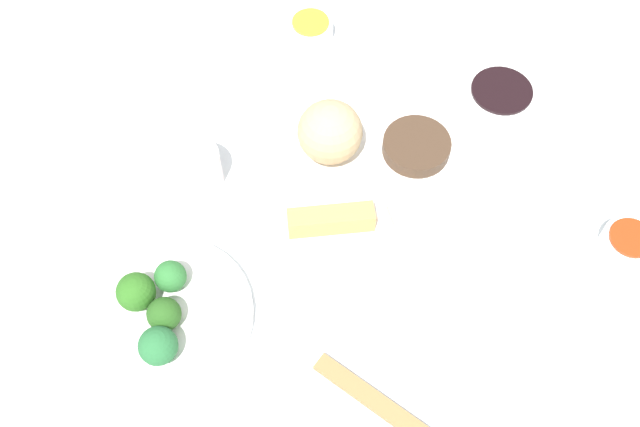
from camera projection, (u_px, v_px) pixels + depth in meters
tabletop at (392, 205)px, 0.92m from camera, size 2.20×2.20×0.02m
main_plate at (374, 191)px, 0.91m from camera, size 0.30×0.30×0.02m
rice_scoop at (330, 132)px, 0.89m from camera, size 0.08×0.08×0.08m
spring_roll at (331, 220)px, 0.86m from camera, size 0.03×0.10×0.03m
crab_rangoon_wonton at (423, 223)px, 0.87m from camera, size 0.08×0.08×0.01m
stir_fry_heap at (416, 146)px, 0.92m from camera, size 0.09×0.09×0.02m
broccoli_plate at (167, 316)px, 0.82m from camera, size 0.20×0.20×0.01m
broccoli_floret_0 at (164, 314)px, 0.80m from camera, size 0.04×0.04×0.04m
broccoli_floret_1 at (158, 346)px, 0.77m from camera, size 0.04×0.04×0.04m
broccoli_floret_2 at (170, 276)px, 0.82m from camera, size 0.04×0.04×0.04m
broccoli_floret_3 at (136, 292)px, 0.81m from camera, size 0.04×0.04×0.04m
soy_sauce_bowl at (499, 99)px, 0.97m from camera, size 0.10×0.10×0.03m
soy_sauce_bowl_liquid at (502, 91)px, 0.96m from camera, size 0.08×0.08×0.00m
sauce_ramekin_sweet_and_sour at (627, 244)px, 0.86m from camera, size 0.06×0.06×0.03m
sauce_ramekin_sweet_and_sour_liquid at (632, 238)px, 0.85m from camera, size 0.05×0.05×0.00m
sauce_ramekin_hot_mustard at (311, 30)px, 1.04m from camera, size 0.06×0.06×0.03m
sauce_ramekin_hot_mustard_liquid at (311, 22)px, 1.03m from camera, size 0.05×0.05×0.00m
teacup at (195, 168)px, 0.90m from camera, size 0.07×0.07×0.05m
chopsticks_pair at (397, 417)px, 0.77m from camera, size 0.15×0.17×0.01m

